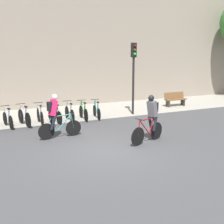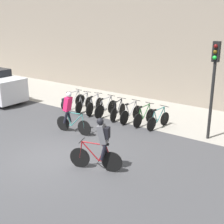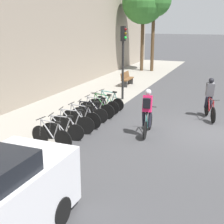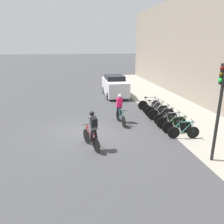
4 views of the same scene
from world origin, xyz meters
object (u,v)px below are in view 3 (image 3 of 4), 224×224
at_px(parked_bike_0, 51,136).
at_px(parked_bike_5, 97,109).
at_px(parked_bike_6, 103,105).
at_px(parked_bike_2, 72,123).
at_px(traffic_light_pole, 123,50).
at_px(parked_bike_3, 81,118).
at_px(parked_bike_7, 109,102).
at_px(cyclist_pink, 147,111).
at_px(bench, 127,79).
at_px(parked_bike_1, 63,130).
at_px(parked_bike_4, 89,114).
at_px(cyclist_grey, 210,97).

distance_m(parked_bike_0, parked_bike_5, 3.63).
bearing_deg(parked_bike_5, parked_bike_6, 0.02).
relative_size(parked_bike_2, traffic_light_pole, 0.43).
height_order(parked_bike_3, parked_bike_7, parked_bike_3).
distance_m(cyclist_pink, parked_bike_5, 3.04).
bearing_deg(traffic_light_pole, bench, 15.98).
relative_size(parked_bike_1, parked_bike_5, 0.92).
height_order(parked_bike_0, parked_bike_6, parked_bike_0).
bearing_deg(parked_bike_2, parked_bike_7, -0.02).
bearing_deg(bench, cyclist_pink, -156.21).
bearing_deg(parked_bike_3, bench, 7.52).
distance_m(parked_bike_1, parked_bike_5, 2.90).
xyz_separation_m(traffic_light_pole, bench, (3.67, 1.05, -2.21)).
bearing_deg(parked_bike_4, cyclist_pink, -103.19).
xyz_separation_m(parked_bike_0, parked_bike_2, (1.45, -0.00, 0.00)).
relative_size(parked_bike_5, traffic_light_pole, 0.44).
xyz_separation_m(parked_bike_2, parked_bike_7, (3.62, -0.00, -0.03)).
distance_m(cyclist_pink, parked_bike_3, 2.72).
bearing_deg(parked_bike_4, cyclist_grey, -60.93).
bearing_deg(bench, parked_bike_6, -170.04).
bearing_deg(cyclist_pink, parked_bike_5, 63.14).
bearing_deg(parked_bike_0, parked_bike_5, -0.02).
bearing_deg(parked_bike_0, parked_bike_7, -0.01).
height_order(cyclist_pink, parked_bike_6, cyclist_pink).
bearing_deg(traffic_light_pole, parked_bike_5, -178.29).
bearing_deg(traffic_light_pole, parked_bike_0, -179.15).
bearing_deg(parked_bike_7, parked_bike_2, 179.98).
xyz_separation_m(parked_bike_2, parked_bike_6, (2.90, -0.00, -0.02)).
bearing_deg(parked_bike_4, parked_bike_6, -0.01).
bearing_deg(parked_bike_1, parked_bike_3, 0.01).
bearing_deg(parked_bike_2, parked_bike_3, -0.04).
relative_size(parked_bike_2, parked_bike_6, 1.03).
xyz_separation_m(cyclist_grey, parked_bike_3, (-3.27, 4.57, -0.54)).
bearing_deg(bench, parked_bike_0, -173.96).
relative_size(parked_bike_5, bench, 1.16).
bearing_deg(parked_bike_0, traffic_light_pole, 0.85).
bearing_deg(parked_bike_2, parked_bike_1, -179.94).
xyz_separation_m(parked_bike_2, parked_bike_4, (1.45, -0.00, -0.02)).
bearing_deg(bench, parked_bike_4, -171.81).
height_order(parked_bike_4, bench, parked_bike_4).
xyz_separation_m(parked_bike_1, parked_bike_2, (0.72, 0.00, 0.03)).
relative_size(cyclist_grey, parked_bike_4, 1.13).
bearing_deg(parked_bike_3, parked_bike_6, -0.01).
distance_m(parked_bike_5, bench, 7.42).
bearing_deg(parked_bike_5, parked_bike_0, 179.98).
bearing_deg(parked_bike_5, cyclist_grey, -68.33).
xyz_separation_m(parked_bike_0, parked_bike_6, (4.35, -0.00, -0.02)).
bearing_deg(parked_bike_0, parked_bike_4, -0.01).
xyz_separation_m(cyclist_grey, parked_bike_6, (-1.09, 4.57, -0.56)).
distance_m(parked_bike_0, parked_bike_6, 4.35).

